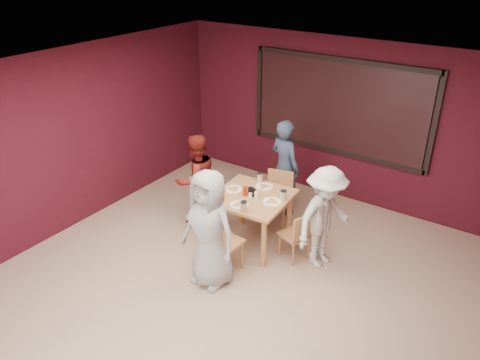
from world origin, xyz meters
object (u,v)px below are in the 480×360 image
Objects in this scene: chair_front at (219,241)px; diner_back at (285,167)px; diner_front at (210,229)px; diner_right at (325,218)px; dining_table at (252,202)px; diner_left at (196,180)px; chair_back at (278,195)px; chair_left at (207,198)px; chair_right at (298,234)px.

chair_front is 2.03m from diner_back.
diner_front is (-0.00, -0.20, 0.29)m from chair_front.
diner_front is 1.09× the size of diner_right.
chair_front is (0.03, -0.86, -0.19)m from dining_table.
chair_front is at bearing 69.41° from diner_left.
chair_back is 0.58× the size of diner_right.
diner_front reaches higher than chair_back.
chair_back is 0.53× the size of diner_front.
dining_table reaches higher than chair_front.
chair_left is 1.95m from diner_right.
chair_back is 1.85m from diner_front.
dining_table is at bearing 105.48° from diner_left.
chair_left is 1.19× the size of chair_right.
chair_right is 1.46m from diner_back.
chair_back is 0.54× the size of diner_back.
dining_table is at bearing 92.20° from chair_front.
diner_front is (-0.73, -1.09, 0.39)m from chair_right.
chair_left is 0.35m from diner_left.
chair_left is 0.56× the size of diner_back.
diner_right is (0.32, 0.12, 0.32)m from chair_right.
chair_left is at bearing 75.17° from diner_back.
chair_front is at bearing -87.80° from dining_table.
diner_back reaches higher than chair_left.
chair_right is 0.47m from diner_right.
diner_front is at bearing -50.17° from chair_left.
diner_back is (0.74, 1.14, 0.30)m from chair_left.
chair_back reaches higher than chair_right.
diner_front is 1.58m from diner_left.
chair_left is 1.40m from diner_front.
diner_left is at bearing 138.12° from diner_front.
diner_front reaches higher than chair_left.
dining_table is 1.28× the size of chair_back.
diner_back is (-0.11, 1.14, 0.09)m from dining_table.
diner_right is at bearing 4.44° from chair_left.
chair_front is 1.03× the size of chair_left.
diner_right is (1.19, -0.99, -0.06)m from diner_back.
diner_back reaches higher than diner_right.
diner_right is at bearing 51.45° from diner_front.
diner_back reaches higher than dining_table.
diner_back reaches higher than diner_left.
dining_table is 1.20× the size of chair_front.
chair_right is 0.51× the size of diner_right.
chair_front is 0.62× the size of diner_right.
chair_back is 0.50m from diner_back.
dining_table is 0.80m from chair_back.
diner_front reaches higher than dining_table.
diner_front is at bearing -88.23° from dining_table.
chair_right is at bearing 125.48° from diner_right.
dining_table is 0.68× the size of diner_front.
diner_front is (0.03, -1.82, 0.33)m from chair_back.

